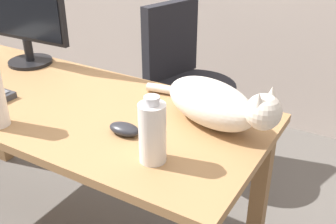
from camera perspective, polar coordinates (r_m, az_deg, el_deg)
The scene contains 6 objects.
desk at distance 1.67m, azimuth -15.48°, elevation -0.93°, with size 1.67×0.66×0.70m.
office_chair at distance 2.22m, azimuth 2.72°, elevation 1.37°, with size 0.50×0.48×0.92m.
monitor at distance 1.95m, azimuth -19.81°, elevation 12.73°, with size 0.48×0.20×0.42m.
cat at distance 1.34m, azimuth 6.71°, elevation 1.22°, with size 0.58×0.30×0.20m.
computer_mouse at distance 1.32m, azimuth -6.16°, elevation -2.39°, with size 0.11×0.06×0.04m, color #232328.
water_bottle at distance 1.14m, azimuth -2.21°, elevation -2.83°, with size 0.08×0.08×0.21m.
Camera 1 is at (1.10, -0.99, 1.38)m, focal length 43.31 mm.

